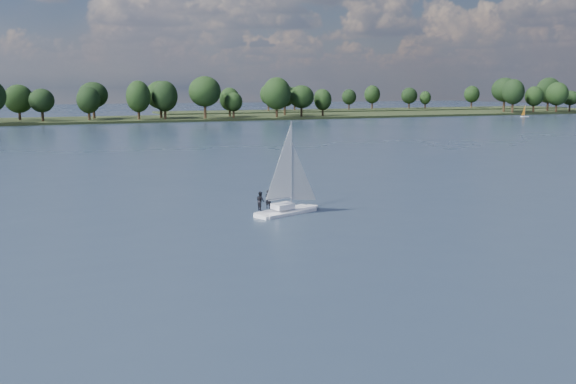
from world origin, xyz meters
The scene contains 6 objects.
ground centered at (0.00, 100.00, 0.00)m, with size 700.00×700.00×0.00m, color #233342.
far_shore centered at (0.00, 212.00, 0.00)m, with size 660.00×40.00×1.50m, color black.
far_shore_back centered at (160.00, 260.00, 0.00)m, with size 220.00×30.00×1.40m, color black.
sailboat centered at (11.74, 35.81, 2.43)m, with size 6.85×4.03×8.71m.
dinghy_orange centered at (174.69, 176.88, 1.15)m, with size 3.19×1.62×4.87m.
treeline centered at (-8.65, 207.77, 8.09)m, with size 562.38×73.81×18.88m.
Camera 1 is at (-10.76, -16.04, 11.21)m, focal length 40.00 mm.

